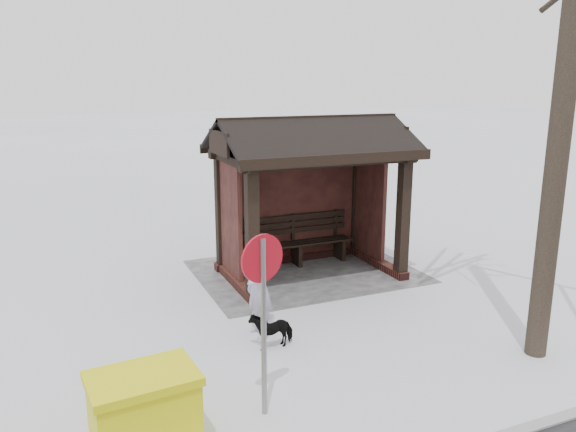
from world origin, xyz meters
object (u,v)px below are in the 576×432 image
Objects in this scene: bus_shelter at (307,164)px; dog at (271,329)px; pedestrian at (259,287)px; road_sign at (263,285)px; grit_bin at (145,411)px.

dog is (1.81, 2.68, -1.91)m from bus_shelter.
pedestrian is 0.72× the size of road_sign.
dog is 0.53× the size of grit_bin.
road_sign is at bearing -26.34° from pedestrian.
bus_shelter is at bearing -137.01° from grit_bin.
road_sign is at bearing 179.10° from grit_bin.
dog is (-0.03, 0.40, -0.50)m from pedestrian.
grit_bin is at bearing -11.99° from road_sign.
pedestrian is (1.84, 2.29, -1.40)m from bus_shelter.
road_sign is (0.66, 1.92, 0.79)m from pedestrian.
pedestrian is at bearing -140.08° from grit_bin.
bus_shelter is at bearing 143.19° from dog.
grit_bin is at bearing 48.21° from bus_shelter.
pedestrian is 0.64m from dog.
bus_shelter is 3.25m from pedestrian.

